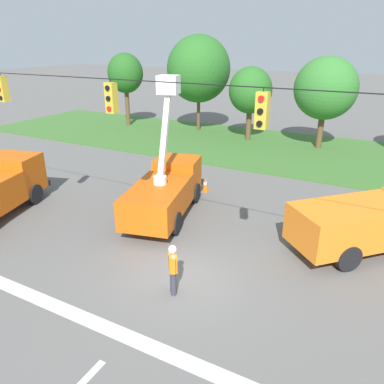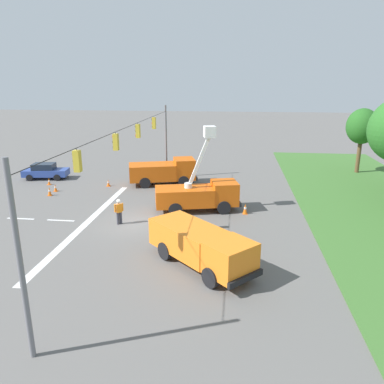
{
  "view_description": "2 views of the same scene",
  "coord_description": "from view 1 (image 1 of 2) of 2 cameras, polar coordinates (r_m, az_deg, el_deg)",
  "views": [
    {
      "loc": [
        5.49,
        -9.55,
        7.69
      ],
      "look_at": [
        -1.73,
        3.98,
        1.51
      ],
      "focal_mm": 35.0,
      "sensor_mm": 36.0,
      "label": 1
    },
    {
      "loc": [
        23.37,
        6.94,
        9.4
      ],
      "look_at": [
        -2.04,
        3.9,
        1.81
      ],
      "focal_mm": 35.0,
      "sensor_mm": 36.0,
      "label": 2
    }
  ],
  "objects": [
    {
      "name": "tree_east",
      "position": [
        29.88,
        19.69,
        14.61
      ],
      "size": [
        4.56,
        4.14,
        6.79
      ],
      "color": "brown",
      "rests_on": "ground"
    },
    {
      "name": "utility_truck_bucket_lift",
      "position": [
        17.56,
        -4.0,
        0.7
      ],
      "size": [
        3.64,
        6.6,
        6.33
      ],
      "color": "#D6560F",
      "rests_on": "ground"
    },
    {
      "name": "tree_centre",
      "position": [
        31.23,
        8.9,
        15.01
      ],
      "size": [
        3.42,
        3.64,
        5.92
      ],
      "color": "brown",
      "rests_on": "ground"
    },
    {
      "name": "tree_west",
      "position": [
        34.35,
        1.04,
        18.21
      ],
      "size": [
        5.42,
        5.94,
        8.33
      ],
      "color": "brown",
      "rests_on": "ground"
    },
    {
      "name": "road_worker",
      "position": [
        12.21,
        -2.94,
        -11.3
      ],
      "size": [
        0.45,
        0.53,
        1.77
      ],
      "color": "#383842",
      "rests_on": "ground"
    },
    {
      "name": "tree_far_west",
      "position": [
        37.18,
        -10.12,
        17.32
      ],
      "size": [
        3.36,
        3.19,
        6.77
      ],
      "color": "brown",
      "rests_on": "ground"
    },
    {
      "name": "traffic_cone_foreground_left",
      "position": [
        20.56,
        2.03,
        1.17
      ],
      "size": [
        0.36,
        0.36,
        0.81
      ],
      "color": "orange",
      "rests_on": "ground"
    },
    {
      "name": "grass_verge",
      "position": [
        29.11,
        16.3,
        5.83
      ],
      "size": [
        56.0,
        12.0,
        0.1
      ],
      "primitive_type": "cube",
      "color": "#3D6B2D",
      "rests_on": "ground"
    },
    {
      "name": "signal_gantry",
      "position": [
        11.44,
        -1.73,
        6.17
      ],
      "size": [
        26.2,
        0.33,
        7.2
      ],
      "color": "slate",
      "rests_on": "ground"
    },
    {
      "name": "lane_markings",
      "position": [
        10.64,
        -15.27,
        -25.27
      ],
      "size": [
        17.6,
        15.25,
        0.01
      ],
      "color": "silver",
      "rests_on": "ground"
    },
    {
      "name": "ground_plane",
      "position": [
        13.43,
        -1.53,
        -12.99
      ],
      "size": [
        200.0,
        200.0,
        0.0
      ],
      "primitive_type": "plane",
      "color": "#605E5B"
    },
    {
      "name": "utility_truck_support_far",
      "position": [
        16.15,
        25.76,
        -3.99
      ],
      "size": [
        6.16,
        6.25,
        2.08
      ],
      "color": "orange",
      "rests_on": "ground"
    }
  ]
}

